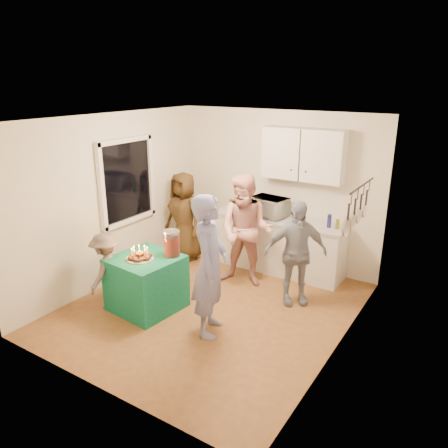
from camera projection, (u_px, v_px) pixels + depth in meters
The scene contains 19 objects.
floor at pixel (211, 308), 6.13m from camera, with size 4.00×4.00×0.00m, color brown.
ceiling at pixel (209, 119), 5.31m from camera, with size 4.00×4.00×0.00m, color white.
back_wall at pixel (277, 189), 7.32m from camera, with size 3.60×3.60×0.00m, color silver.
left_wall at pixel (112, 201), 6.64m from camera, with size 4.00×4.00×0.00m, color silver.
right_wall at pixel (345, 248), 4.80m from camera, with size 4.00×4.00×0.00m, color silver.
window_night at pixel (126, 181), 6.78m from camera, with size 0.04×1.00×1.20m, color black.
counter at pixel (278, 245), 7.26m from camera, with size 2.20×0.58×0.86m, color white.
countertop at pixel (279, 219), 7.11m from camera, with size 2.24×0.62×0.05m, color beige.
upper_cabinet at pixel (303, 154), 6.74m from camera, with size 1.30×0.30×0.80m, color white.
pot_rack at pixel (358, 205), 5.31m from camera, with size 0.12×1.00×0.60m, color black.
microwave at pixel (269, 207), 7.15m from camera, with size 0.57×0.39×0.32m, color white.
party_table at pixel (146, 283), 6.04m from camera, with size 0.85×0.85×0.76m, color #106A48.
donut_cake at pixel (140, 253), 5.84m from camera, with size 0.38×0.38×0.18m, color #381C0C, non-canonical shape.
punch_jar at pixel (172, 244), 5.94m from camera, with size 0.22×0.22×0.34m, color red.
man_birthday at pixel (210, 266), 5.31m from camera, with size 0.66×0.43×1.80m, color #7B80B3.
woman_back_left at pixel (184, 217), 7.59m from camera, with size 0.76×0.50×1.56m, color brown.
woman_back_center at pixel (246, 231), 6.61m from camera, with size 0.85×0.66×1.75m, color #D6706F.
woman_back_right at pixel (295, 253), 6.08m from camera, with size 0.89×0.37×1.51m, color #111C39.
child_near_left at pixel (106, 271), 6.02m from camera, with size 0.71×0.41×1.09m, color #574845.
Camera 1 is at (3.08, -4.49, 3.08)m, focal length 35.00 mm.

